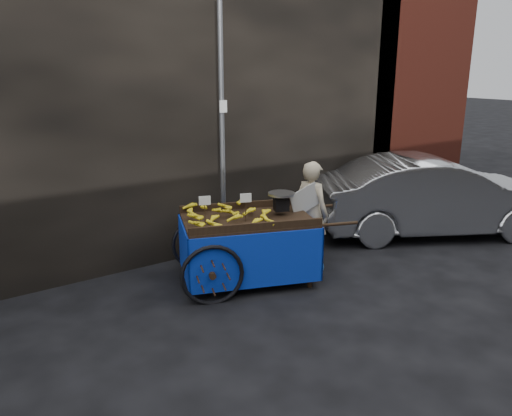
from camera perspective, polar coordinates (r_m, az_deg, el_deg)
ground at (r=7.04m, az=-0.22°, el=-9.17°), size 80.00×80.00×0.00m
building_wall at (r=8.82m, az=-7.87°, el=12.68°), size 13.50×2.00×5.00m
street_pole at (r=7.69m, az=-3.90°, el=8.61°), size 0.12×0.10×4.00m
banana_cart at (r=6.99m, az=-1.41°, el=-1.98°), size 2.72×1.90×1.35m
vendor at (r=7.72m, az=6.37°, el=-0.52°), size 0.80×0.65×1.61m
plastic_bag at (r=7.42m, az=6.67°, el=-6.73°), size 0.31×0.25×0.28m
parked_car at (r=9.61m, az=19.68°, el=1.32°), size 4.49×3.37×1.42m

